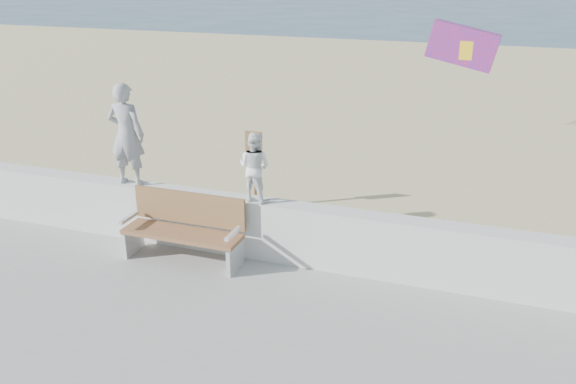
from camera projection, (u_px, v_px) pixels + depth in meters
name	position (u px, v px, depth m)	size (l,w,h in m)	color
ground	(224.00, 342.00, 7.47)	(220.00, 220.00, 0.00)	#2E4A5D
sand	(375.00, 143.00, 15.38)	(90.00, 40.00, 0.08)	#C3B582
seawall	(280.00, 231.00, 9.01)	(30.00, 0.35, 0.90)	silver
adult	(126.00, 134.00, 9.33)	(0.58, 0.38, 1.60)	#95969A
child	(254.00, 167.00, 8.78)	(0.50, 0.39, 1.03)	white
bench	(185.00, 227.00, 9.00)	(1.80, 0.57, 1.00)	brown
parafoil_kite	(465.00, 46.00, 8.54)	(1.02, 0.29, 0.70)	red
sign	(254.00, 163.00, 11.00)	(0.32, 0.07, 1.46)	olive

